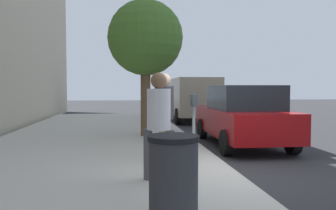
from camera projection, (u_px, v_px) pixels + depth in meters
ground_plane at (229, 173)px, 6.57m from camera, size 80.00×80.00×0.00m
sidewalk_slab at (75, 174)px, 6.18m from camera, size 28.00×6.00×0.15m
parking_meter at (194, 112)px, 7.16m from camera, size 0.36×0.12×1.41m
pedestrian_at_meter at (164, 108)px, 7.03m from camera, size 0.55×0.41×1.86m
pedestrian_bystander at (159, 117)px, 5.46m from camera, size 0.39×0.50×1.80m
parked_sedan_near at (242, 115)px, 9.67m from camera, size 4.44×2.04×1.77m
parked_van_far at (192, 97)px, 17.03m from camera, size 5.24×2.21×2.18m
street_tree at (145, 39)px, 10.57m from camera, size 2.42×2.42×4.37m
trash_bin at (173, 179)px, 3.74m from camera, size 0.59×0.59×1.01m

